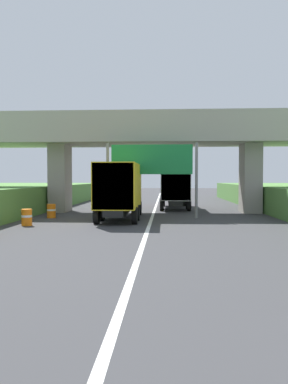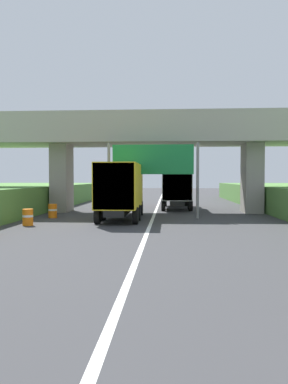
{
  "view_description": "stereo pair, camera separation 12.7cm",
  "coord_description": "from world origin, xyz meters",
  "px_view_note": "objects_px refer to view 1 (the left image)",
  "views": [
    {
      "loc": [
        0.87,
        0.81,
        2.55
      ],
      "look_at": [
        0.0,
        16.04,
        2.0
      ],
      "focal_mm": 35.01,
      "sensor_mm": 36.0,
      "label": 1
    },
    {
      "loc": [
        1.0,
        0.82,
        2.55
      ],
      "look_at": [
        0.0,
        16.04,
        2.0
      ],
      "focal_mm": 35.01,
      "sensor_mm": 36.0,
      "label": 2
    }
  ],
  "objects_px": {
    "overhead_highway_sign": "(152,164)",
    "truck_red": "(175,186)",
    "truck_yellow": "(120,188)",
    "construction_barrel_4": "(27,217)",
    "construction_barrel_5": "(51,211)"
  },
  "relations": [
    {
      "from": "overhead_highway_sign",
      "to": "truck_red",
      "type": "relative_size",
      "value": 0.81
    },
    {
      "from": "truck_yellow",
      "to": "construction_barrel_4",
      "type": "relative_size",
      "value": 8.11
    },
    {
      "from": "truck_yellow",
      "to": "construction_barrel_4",
      "type": "height_order",
      "value": "truck_yellow"
    },
    {
      "from": "truck_red",
      "to": "truck_yellow",
      "type": "relative_size",
      "value": 1.0
    },
    {
      "from": "overhead_highway_sign",
      "to": "truck_red",
      "type": "height_order",
      "value": "overhead_highway_sign"
    },
    {
      "from": "overhead_highway_sign",
      "to": "construction_barrel_5",
      "type": "distance_m",
      "value": 7.18
    },
    {
      "from": "truck_red",
      "to": "overhead_highway_sign",
      "type": "bearing_deg",
      "value": -102.11
    },
    {
      "from": "truck_red",
      "to": "construction_barrel_5",
      "type": "distance_m",
      "value": 11.52
    },
    {
      "from": "construction_barrel_4",
      "to": "construction_barrel_5",
      "type": "distance_m",
      "value": 4.01
    },
    {
      "from": "construction_barrel_4",
      "to": "construction_barrel_5",
      "type": "xyz_separation_m",
      "value": [
        0.11,
        4.0,
        0.0
      ]
    },
    {
      "from": "construction_barrel_4",
      "to": "construction_barrel_5",
      "type": "bearing_deg",
      "value": 88.43
    },
    {
      "from": "overhead_highway_sign",
      "to": "construction_barrel_4",
      "type": "bearing_deg",
      "value": -147.29
    },
    {
      "from": "truck_red",
      "to": "truck_yellow",
      "type": "height_order",
      "value": "same"
    },
    {
      "from": "overhead_highway_sign",
      "to": "truck_red",
      "type": "distance_m",
      "value": 8.09
    },
    {
      "from": "truck_yellow",
      "to": "construction_barrel_4",
      "type": "xyz_separation_m",
      "value": [
        -4.7,
        -3.29,
        -1.47
      ]
    }
  ]
}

